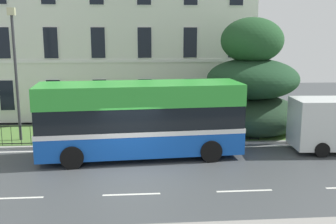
# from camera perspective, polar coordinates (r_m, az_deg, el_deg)

# --- Properties ---
(ground_plane) EXTENTS (60.00, 56.00, 0.18)m
(ground_plane) POSITION_cam_1_polar(r_m,az_deg,el_deg) (16.53, -5.18, -8.22)
(ground_plane) COLOR #404446
(georgian_townhouse) EXTENTS (16.92, 9.12, 12.65)m
(georgian_townhouse) POSITION_cam_1_polar(r_m,az_deg,el_deg) (28.62, -6.48, 13.25)
(georgian_townhouse) COLOR silver
(georgian_townhouse) RESTS_ON ground_plane
(iron_verge_railing) EXTENTS (14.17, 0.04, 0.97)m
(iron_verge_railing) POSITION_cam_1_polar(r_m,az_deg,el_deg) (19.76, -6.99, -3.04)
(iron_verge_railing) COLOR black
(iron_verge_railing) RESTS_ON ground_plane
(evergreen_tree) EXTENTS (5.17, 5.16, 6.42)m
(evergreen_tree) POSITION_cam_1_polar(r_m,az_deg,el_deg) (21.99, 12.13, 3.49)
(evergreen_tree) COLOR #423328
(evergreen_tree) RESTS_ON ground_plane
(single_decker_bus) EXTENTS (9.11, 3.22, 3.34)m
(single_decker_bus) POSITION_cam_1_polar(r_m,az_deg,el_deg) (17.64, -3.96, -0.95)
(single_decker_bus) COLOR blue
(single_decker_bus) RESTS_ON ground_plane
(street_lamp_post) EXTENTS (0.36, 0.24, 6.58)m
(street_lamp_post) POSITION_cam_1_polar(r_m,az_deg,el_deg) (21.04, -21.18, 6.22)
(street_lamp_post) COLOR #333338
(street_lamp_post) RESTS_ON ground_plane
(litter_bin) EXTENTS (0.47, 0.47, 1.18)m
(litter_bin) POSITION_cam_1_polar(r_m,az_deg,el_deg) (20.51, -5.03, -2.20)
(litter_bin) COLOR #23472D
(litter_bin) RESTS_ON ground_plane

